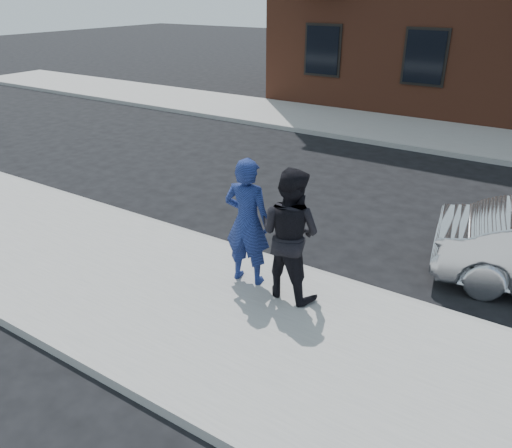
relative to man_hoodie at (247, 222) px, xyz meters
The scene contains 5 objects.
ground 3.03m from the man_hoodie, 14.87° to the right, with size 100.00×100.00×0.00m, color black.
near_sidewalk 3.07m from the man_hoodie, 19.69° to the right, with size 50.00×3.50×0.15m, color gray.
near_curb 3.03m from the man_hoodie, 17.07° to the left, with size 50.00×0.10×0.15m, color #999691.
man_hoodie is the anchor object (origin of this frame).
man_peacoat 0.72m from the man_hoodie, ahead, with size 1.01×0.82×1.97m.
Camera 1 is at (1.05, -4.85, 4.28)m, focal length 35.00 mm.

